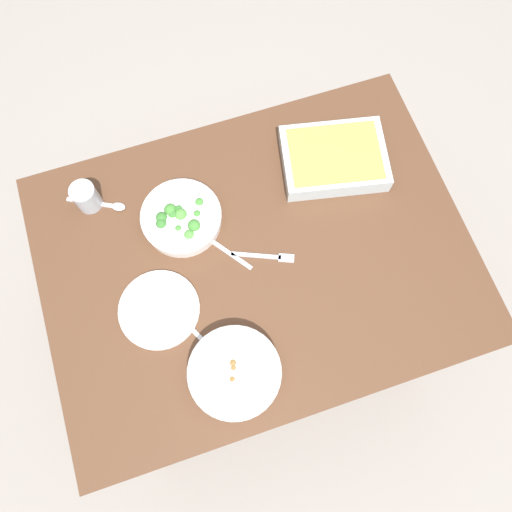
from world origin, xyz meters
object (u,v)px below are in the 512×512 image
object	(u,v)px
baking_dish	(334,158)
stew_bowl	(235,373)
broccoli_bowl	(181,218)
fork_on_table	(268,257)
spoon_by_stew	(205,342)
side_plate	(159,310)
spoon_spare	(105,205)
drink_cup	(86,197)
spoon_by_broccoli	(219,246)

from	to	relation	value
baking_dish	stew_bowl	bearing A→B (deg)	-133.04
broccoli_bowl	fork_on_table	distance (m)	0.27
spoon_by_stew	side_plate	bearing A→B (deg)	126.60
side_plate	spoon_spare	world-z (taller)	side_plate
drink_cup	spoon_spare	xyz separation A→B (m)	(0.04, -0.02, -0.03)
drink_cup	spoon_by_broccoli	xyz separation A→B (m)	(0.32, -0.25, -0.03)
baking_dish	spoon_spare	xyz separation A→B (m)	(-0.68, 0.08, -0.03)
stew_bowl	spoon_by_broccoli	distance (m)	0.36
baking_dish	spoon_by_stew	bearing A→B (deg)	-142.67
drink_cup	fork_on_table	bearing A→B (deg)	-36.19
spoon_spare	fork_on_table	world-z (taller)	spoon_spare
stew_bowl	baking_dish	bearing A→B (deg)	46.96
drink_cup	broccoli_bowl	bearing A→B (deg)	-30.59
drink_cup	spoon_by_stew	bearing A→B (deg)	-67.91
stew_bowl	spoon_by_stew	distance (m)	0.12
stew_bowl	drink_cup	xyz separation A→B (m)	(-0.25, 0.60, 0.01)
stew_bowl	drink_cup	size ratio (longest dim) A/B	2.82
stew_bowl	broccoli_bowl	size ratio (longest dim) A/B	1.05
side_plate	broccoli_bowl	bearing A→B (deg)	60.37
baking_dish	fork_on_table	distance (m)	0.35
broccoli_bowl	spoon_by_stew	distance (m)	0.36
stew_bowl	fork_on_table	size ratio (longest dim) A/B	1.41
spoon_spare	fork_on_table	xyz separation A→B (m)	(0.40, -0.30, -0.00)
baking_dish	spoon_spare	bearing A→B (deg)	173.13
spoon_by_stew	fork_on_table	distance (m)	0.29
fork_on_table	side_plate	bearing A→B (deg)	-171.08
stew_bowl	broccoli_bowl	world-z (taller)	broccoli_bowl
baking_dish	fork_on_table	world-z (taller)	baking_dish
baking_dish	spoon_spare	size ratio (longest dim) A/B	2.07
drink_cup	spoon_by_stew	world-z (taller)	drink_cup
stew_bowl	fork_on_table	bearing A→B (deg)	56.47
baking_dish	fork_on_table	bearing A→B (deg)	-142.00
side_plate	spoon_by_stew	size ratio (longest dim) A/B	1.33
side_plate	spoon_spare	size ratio (longest dim) A/B	1.34
stew_bowl	side_plate	size ratio (longest dim) A/B	1.09
baking_dish	spoon_by_stew	world-z (taller)	baking_dish
side_plate	spoon_by_stew	bearing A→B (deg)	-53.40
broccoli_bowl	drink_cup	xyz separation A→B (m)	(-0.24, 0.14, 0.01)
spoon_by_stew	spoon_spare	world-z (taller)	same
baking_dish	spoon_by_broccoli	world-z (taller)	baking_dish
baking_dish	side_plate	world-z (taller)	baking_dish
baking_dish	fork_on_table	xyz separation A→B (m)	(-0.28, -0.22, -0.03)
stew_bowl	side_plate	xyz separation A→B (m)	(-0.14, 0.23, -0.03)
broccoli_bowl	spoon_spare	bearing A→B (deg)	148.90
spoon_by_broccoli	fork_on_table	distance (m)	0.14
drink_cup	fork_on_table	distance (m)	0.54
fork_on_table	spoon_by_broccoli	bearing A→B (deg)	148.90
spoon_by_broccoli	spoon_spare	bearing A→B (deg)	140.82
stew_bowl	spoon_by_broccoli	bearing A→B (deg)	79.62
spoon_by_broccoli	baking_dish	bearing A→B (deg)	20.02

